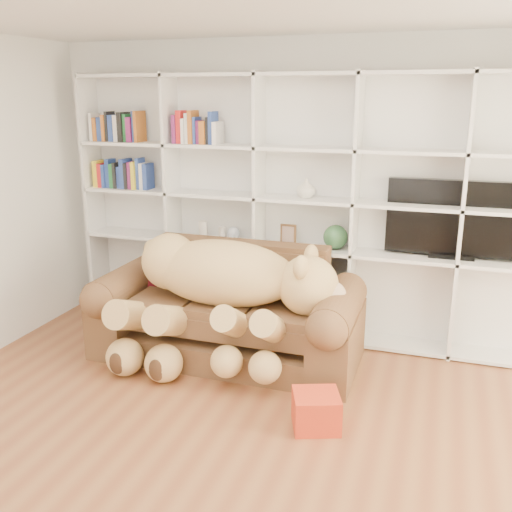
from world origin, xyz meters
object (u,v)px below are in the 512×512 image
(teddy_bear, at_px, (220,288))
(tv, at_px, (455,220))
(sofa, at_px, (228,316))
(gift_box, at_px, (316,411))

(teddy_bear, height_order, tv, tv)
(sofa, xyz_separation_m, gift_box, (0.98, -0.88, -0.23))
(sofa, bearing_deg, teddy_bear, -87.88)
(gift_box, relative_size, tv, 0.28)
(sofa, xyz_separation_m, tv, (1.78, 0.69, 0.83))
(gift_box, xyz_separation_m, tv, (0.80, 1.56, 1.07))
(sofa, distance_m, gift_box, 1.33)
(sofa, height_order, teddy_bear, teddy_bear)
(teddy_bear, distance_m, gift_box, 1.31)
(tv, bearing_deg, gift_box, -117.17)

